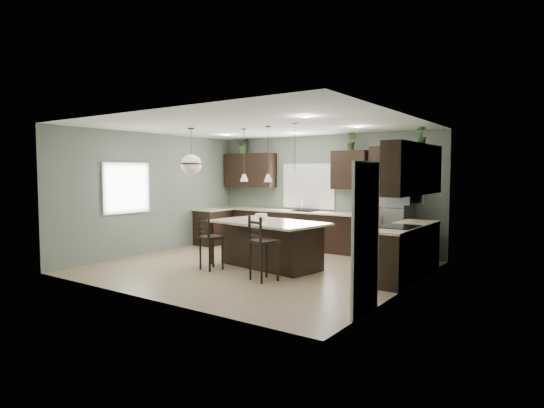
{
  "coord_description": "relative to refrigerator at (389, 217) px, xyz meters",
  "views": [
    {
      "loc": [
        5.37,
        -7.17,
        1.89
      ],
      "look_at": [
        0.1,
        0.4,
        1.25
      ],
      "focal_mm": 30.0,
      "sensor_mm": 36.0,
      "label": 1
    }
  ],
  "objects": [
    {
      "name": "pendant_right",
      "position": [
        -0.95,
        -2.36,
        1.32
      ],
      "size": [
        0.17,
        0.17,
        1.1
      ],
      "primitive_type": null,
      "color": "white",
      "rests_on": "room_shell"
    },
    {
      "name": "window_back",
      "position": [
        -2.24,
        0.37,
        0.62
      ],
      "size": [
        1.35,
        0.02,
        1.0
      ],
      "primitive_type": "cube",
      "color": "white",
      "rests_on": "room_shell"
    },
    {
      "name": "window_left",
      "position": [
        -4.82,
        -3.17,
        0.62
      ],
      "size": [
        0.02,
        1.1,
        1.0
      ],
      "primitive_type": "cube",
      "color": "white",
      "rests_on": "room_shell"
    },
    {
      "name": "chandelier",
      "position": [
        -3.14,
        -2.84,
        1.4
      ],
      "size": [
        0.46,
        0.46,
        0.96
      ],
      "primitive_type": null,
      "color": "#F8ECCB",
      "rests_on": "room_shell"
    },
    {
      "name": "left_return_cabs",
      "position": [
        -4.54,
        -0.67,
        -0.48
      ],
      "size": [
        0.6,
        0.9,
        0.9
      ],
      "primitive_type": "cube",
      "color": "black",
      "rests_on": "ground"
    },
    {
      "name": "back_upper_right",
      "position": [
        -1.04,
        0.21,
        1.02
      ],
      "size": [
        0.85,
        0.34,
        0.9
      ],
      "primitive_type": "cube",
      "color": "black",
      "rests_on": "room_shell"
    },
    {
      "name": "bar_stool_left",
      "position": [
        -2.42,
        -3.05,
        -0.4
      ],
      "size": [
        0.46,
        0.46,
        1.04
      ],
      "primitive_type": "cube",
      "rotation": [
        0.0,
        0.0,
        -0.2
      ],
      "color": "black",
      "rests_on": "ground"
    },
    {
      "name": "kitchen_island",
      "position": [
        -1.64,
        -2.25,
        -0.46
      ],
      "size": [
        2.46,
        1.65,
        0.92
      ],
      "primitive_type": "cube",
      "rotation": [
        0.0,
        0.0,
        -0.16
      ],
      "color": "black",
      "rests_on": "ground"
    },
    {
      "name": "ground",
      "position": [
        -1.84,
        -2.37,
        -0.93
      ],
      "size": [
        6.0,
        6.0,
        0.0
      ],
      "primitive_type": "plane",
      "color": "#9E8466",
      "rests_on": "ground"
    },
    {
      "name": "bar_stool_right",
      "position": [
        -1.05,
        -3.19,
        -0.35
      ],
      "size": [
        0.54,
        0.54,
        1.14
      ],
      "primitive_type": "cube",
      "rotation": [
        0.0,
        0.0,
        -0.33
      ],
      "color": "black",
      "rests_on": "ground"
    },
    {
      "name": "serving_dish",
      "position": [
        -1.84,
        -2.21,
        0.07
      ],
      "size": [
        0.24,
        0.24,
        0.14
      ],
      "primitive_type": "cylinder",
      "color": "white",
      "rests_on": "kitchen_island"
    },
    {
      "name": "right_countertop",
      "position": [
        0.84,
        -1.49,
        -0.01
      ],
      "size": [
        0.66,
        2.35,
        0.04
      ],
      "primitive_type": "cube",
      "color": "beige",
      "rests_on": "right_lower_cabs"
    },
    {
      "name": "right_upper_cabs",
      "position": [
        0.99,
        -1.49,
        1.02
      ],
      "size": [
        0.34,
        2.35,
        0.9
      ],
      "primitive_type": "cube",
      "color": "black",
      "rests_on": "room_shell"
    },
    {
      "name": "room_shell",
      "position": [
        -1.84,
        -2.37,
        0.77
      ],
      "size": [
        6.0,
        6.0,
        6.0
      ],
      "color": "slate",
      "rests_on": "ground"
    },
    {
      "name": "back_countertop",
      "position": [
        -2.69,
        0.06,
        -0.01
      ],
      "size": [
        4.2,
        0.66,
        0.04
      ],
      "primitive_type": "cube",
      "color": "beige",
      "rests_on": "back_lower_cabs"
    },
    {
      "name": "left_return_countertop",
      "position": [
        -4.52,
        -0.67,
        -0.01
      ],
      "size": [
        0.66,
        0.96,
        0.04
      ],
      "primitive_type": "cube",
      "color": "beige",
      "rests_on": "left_return_cabs"
    },
    {
      "name": "plant_back_right",
      "position": [
        -0.99,
        0.18,
        1.69
      ],
      "size": [
        0.27,
        0.24,
        0.44
      ],
      "primitive_type": "imported",
      "rotation": [
        0.0,
        0.0,
        -0.19
      ],
      "color": "#355424",
      "rests_on": "back_upper_right"
    },
    {
      "name": "plant_right_wall",
      "position": [
        0.96,
        -1.01,
        1.65
      ],
      "size": [
        0.22,
        0.22,
        0.35
      ],
      "primitive_type": "imported",
      "rotation": [
        0.0,
        0.0,
        0.1
      ],
      "color": "#2B481F",
      "rests_on": "right_upper_cabs"
    },
    {
      "name": "pendant_left",
      "position": [
        -2.33,
        -2.13,
        1.32
      ],
      "size": [
        0.17,
        0.17,
        1.1
      ],
      "primitive_type": null,
      "color": "silver",
      "rests_on": "room_shell"
    },
    {
      "name": "pantry_door",
      "position": [
        1.14,
        -3.92,
        0.09
      ],
      "size": [
        0.04,
        0.82,
        2.04
      ],
      "primitive_type": "cube",
      "color": "white",
      "rests_on": "ground"
    },
    {
      "name": "plant_back_left",
      "position": [
        -4.16,
        0.18,
        1.71
      ],
      "size": [
        0.51,
        0.47,
        0.48
      ],
      "primitive_type": "imported",
      "rotation": [
        0.0,
        0.0,
        -0.25
      ],
      "color": "#2D4E22",
      "rests_on": "back_upper_left"
    },
    {
      "name": "cooktop",
      "position": [
        0.84,
        -1.77,
        0.02
      ],
      "size": [
        0.58,
        0.75,
        0.02
      ],
      "primitive_type": "cube",
      "color": "black",
      "rests_on": "right_countertop"
    },
    {
      "name": "sink_inset",
      "position": [
        -2.24,
        0.06,
        0.01
      ],
      "size": [
        0.7,
        0.45,
        0.01
      ],
      "primitive_type": "cube",
      "color": "gray",
      "rests_on": "back_countertop"
    },
    {
      "name": "back_lower_cabs",
      "position": [
        -2.69,
        0.08,
        -0.48
      ],
      "size": [
        4.2,
        0.6,
        0.9
      ],
      "primitive_type": "cube",
      "color": "black",
      "rests_on": "ground"
    },
    {
      "name": "fridge_header",
      "position": [
        0.01,
        0.21,
        1.32
      ],
      "size": [
        1.05,
        0.34,
        0.45
      ],
      "primitive_type": "cube",
      "color": "black",
      "rests_on": "room_shell"
    },
    {
      "name": "faucet",
      "position": [
        -2.24,
        0.03,
        0.16
      ],
      "size": [
        0.02,
        0.02,
        0.28
      ],
      "primitive_type": "cylinder",
      "color": "silver",
      "rests_on": "back_countertop"
    },
    {
      "name": "pendant_center",
      "position": [
        -1.64,
        -2.25,
        1.32
      ],
      "size": [
        0.17,
        0.17,
        1.1
      ],
      "primitive_type": null,
      "color": "white",
      "rests_on": "room_shell"
    },
    {
      "name": "microwave",
      "position": [
        0.94,
        -1.77,
        0.62
      ],
      "size": [
        0.4,
        0.75,
        0.4
      ],
      "primitive_type": "cube",
      "color": "gray",
      "rests_on": "right_upper_cabs"
    },
    {
      "name": "right_lower_cabs",
      "position": [
        0.86,
        -1.49,
        -0.48
      ],
      "size": [
        0.6,
        2.35,
        0.9
      ],
      "primitive_type": "cube",
      "color": "black",
      "rests_on": "ground"
    },
    {
      "name": "back_upper_left",
      "position": [
        -3.99,
        0.21,
        1.02
      ],
      "size": [
        1.55,
        0.34,
        0.9
      ],
      "primitive_type": "cube",
      "color": "black",
      "rests_on": "room_shell"
    },
    {
      "name": "refrigerator",
      "position": [
        0.0,
        0.0,
        0.0
      ],
      "size": [
        0.9,
        0.74,
        1.85
      ],
      "primitive_type": "cube",
      "color": "#94929B",
      "rests_on": "ground"
    },
    {
      "name": "wall_oven_front",
      "position": [
        0.56,
        -1.77,
        -0.48
      ],
      "size": [
        0.01,
        0.72,
        0.6
      ],
      "primitive_type": "cube",
      "color": "gray",
      "rests_on": "right_lower_cabs"
    }
  ]
}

